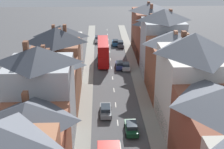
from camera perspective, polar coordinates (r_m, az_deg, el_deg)
name	(u,v)px	position (r m, az deg, el deg)	size (l,w,h in m)	color
pavement_left	(87,86)	(60.80, -4.53, -2.10)	(2.20, 104.00, 0.14)	gray
pavement_right	(140,85)	(61.24, 5.05, -1.94)	(2.20, 104.00, 0.14)	gray
centre_line_dashes	(114,90)	(59.02, 0.37, -2.87)	(0.14, 97.80, 0.01)	silver
terrace_row_left	(40,109)	(40.55, -12.95, -6.25)	(8.00, 58.17, 14.27)	brown
terrace_row_right	(183,78)	(49.50, 12.78, -0.54)	(8.00, 79.96, 14.40)	brown
double_decker_bus_mid_street	(103,51)	(72.46, -1.65, 4.27)	(2.74, 10.80, 5.30)	#B70F0F
car_near_blue	(126,66)	(68.83, 2.52, 1.53)	(1.90, 3.87, 1.61)	#B7BABF
car_parked_left_a	(115,43)	(86.66, 0.63, 5.86)	(1.90, 3.84, 1.68)	#236093
car_parked_right_a	(98,39)	(90.45, -2.63, 6.54)	(1.90, 4.40, 1.71)	silver
car_mid_black	(120,44)	(85.67, 1.54, 5.65)	(1.90, 4.50, 1.60)	#4C515B
car_parked_left_b	(131,128)	(45.69, 3.56, -9.66)	(1.90, 4.18, 1.63)	#144728
car_mid_white	(120,65)	(69.53, 1.40, 1.76)	(1.90, 4.16, 1.63)	navy
car_parked_right_b	(106,110)	(50.21, -1.18, -6.54)	(1.90, 4.59, 1.60)	gray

